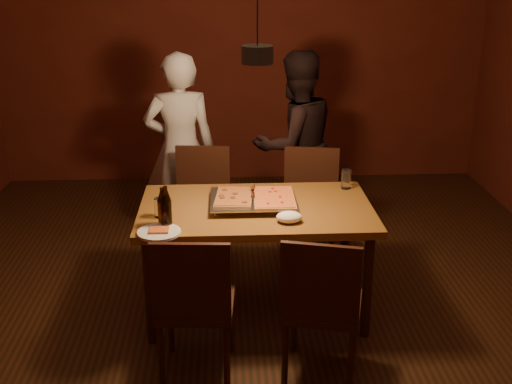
{
  "coord_description": "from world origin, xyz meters",
  "views": [
    {
      "loc": [
        -0.2,
        -3.63,
        2.27
      ],
      "look_at": [
        0.0,
        0.21,
        0.85
      ],
      "focal_mm": 45.0,
      "sensor_mm": 36.0,
      "label": 1
    }
  ],
  "objects_px": {
    "chair_near_right": "(321,297)",
    "pendant_lamp": "(257,53)",
    "beer_bottle_a": "(163,206)",
    "beer_bottle_b": "(166,206)",
    "pizza_tray": "(253,202)",
    "chair_near_left": "(194,295)",
    "plate_slice": "(159,232)",
    "chair_far_right": "(310,196)",
    "diner_dark": "(295,145)",
    "dining_table": "(256,217)",
    "diner_white": "(180,149)",
    "chair_far_left": "(202,194)"
  },
  "relations": [
    {
      "from": "chair_near_right",
      "to": "pendant_lamp",
      "type": "xyz_separation_m",
      "value": [
        -0.32,
        0.6,
        1.22
      ]
    },
    {
      "from": "beer_bottle_a",
      "to": "pendant_lamp",
      "type": "relative_size",
      "value": 0.21
    },
    {
      "from": "chair_near_right",
      "to": "beer_bottle_b",
      "type": "bearing_deg",
      "value": 163.49
    },
    {
      "from": "pizza_tray",
      "to": "beer_bottle_a",
      "type": "bearing_deg",
      "value": -149.18
    },
    {
      "from": "pizza_tray",
      "to": "chair_near_left",
      "type": "bearing_deg",
      "value": -111.13
    },
    {
      "from": "chair_near_right",
      "to": "plate_slice",
      "type": "xyz_separation_m",
      "value": [
        -0.9,
        0.41,
        0.22
      ]
    },
    {
      "from": "chair_near_left",
      "to": "pendant_lamp",
      "type": "height_order",
      "value": "pendant_lamp"
    },
    {
      "from": "chair_near_right",
      "to": "beer_bottle_a",
      "type": "height_order",
      "value": "beer_bottle_a"
    },
    {
      "from": "chair_far_right",
      "to": "plate_slice",
      "type": "xyz_separation_m",
      "value": [
        -1.04,
        -1.14,
        0.22
      ]
    },
    {
      "from": "chair_far_right",
      "to": "plate_slice",
      "type": "height_order",
      "value": "chair_far_right"
    },
    {
      "from": "plate_slice",
      "to": "diner_dark",
      "type": "relative_size",
      "value": 0.16
    },
    {
      "from": "chair_near_left",
      "to": "pizza_tray",
      "type": "height_order",
      "value": "chair_near_left"
    },
    {
      "from": "pizza_tray",
      "to": "beer_bottle_a",
      "type": "xyz_separation_m",
      "value": [
        -0.55,
        -0.29,
        0.09
      ]
    },
    {
      "from": "pizza_tray",
      "to": "beer_bottle_b",
      "type": "relative_size",
      "value": 2.18
    },
    {
      "from": "beer_bottle_a",
      "to": "chair_near_left",
      "type": "bearing_deg",
      "value": -68.65
    },
    {
      "from": "beer_bottle_b",
      "to": "chair_near_right",
      "type": "bearing_deg",
      "value": -31.02
    },
    {
      "from": "dining_table",
      "to": "chair_far_right",
      "type": "height_order",
      "value": "chair_far_right"
    },
    {
      "from": "chair_near_right",
      "to": "chair_far_right",
      "type": "bearing_deg",
      "value": 99.26
    },
    {
      "from": "dining_table",
      "to": "pizza_tray",
      "type": "relative_size",
      "value": 2.73
    },
    {
      "from": "dining_table",
      "to": "chair_near_left",
      "type": "relative_size",
      "value": 3.09
    },
    {
      "from": "chair_near_right",
      "to": "diner_white",
      "type": "bearing_deg",
      "value": 127.79
    },
    {
      "from": "chair_far_left",
      "to": "beer_bottle_a",
      "type": "bearing_deg",
      "value": 85.55
    },
    {
      "from": "pizza_tray",
      "to": "plate_slice",
      "type": "bearing_deg",
      "value": -139.59
    },
    {
      "from": "beer_bottle_b",
      "to": "dining_table",
      "type": "bearing_deg",
      "value": 27.97
    },
    {
      "from": "chair_far_left",
      "to": "plate_slice",
      "type": "distance_m",
      "value": 1.26
    },
    {
      "from": "chair_far_left",
      "to": "diner_dark",
      "type": "bearing_deg",
      "value": -142.19
    },
    {
      "from": "diner_dark",
      "to": "pendant_lamp",
      "type": "xyz_separation_m",
      "value": [
        -0.4,
        -1.51,
        0.98
      ]
    },
    {
      "from": "beer_bottle_a",
      "to": "beer_bottle_b",
      "type": "height_order",
      "value": "beer_bottle_b"
    },
    {
      "from": "beer_bottle_a",
      "to": "chair_far_left",
      "type": "bearing_deg",
      "value": 79.73
    },
    {
      "from": "dining_table",
      "to": "pizza_tray",
      "type": "bearing_deg",
      "value": 125.26
    },
    {
      "from": "chair_far_left",
      "to": "chair_near_right",
      "type": "height_order",
      "value": "same"
    },
    {
      "from": "dining_table",
      "to": "beer_bottle_b",
      "type": "distance_m",
      "value": 0.65
    },
    {
      "from": "chair_far_left",
      "to": "beer_bottle_a",
      "type": "xyz_separation_m",
      "value": [
        -0.2,
        -1.08,
        0.33
      ]
    },
    {
      "from": "pizza_tray",
      "to": "diner_dark",
      "type": "bearing_deg",
      "value": 75.69
    },
    {
      "from": "chair_far_right",
      "to": "chair_near_left",
      "type": "bearing_deg",
      "value": 71.29
    },
    {
      "from": "chair_far_right",
      "to": "chair_near_left",
      "type": "distance_m",
      "value": 1.71
    },
    {
      "from": "beer_bottle_a",
      "to": "diner_dark",
      "type": "relative_size",
      "value": 0.15
    },
    {
      "from": "pizza_tray",
      "to": "chair_near_right",
      "type": "bearing_deg",
      "value": -64.8
    },
    {
      "from": "chair_far_left",
      "to": "pendant_lamp",
      "type": "xyz_separation_m",
      "value": [
        0.37,
        -1.03,
        1.22
      ]
    },
    {
      "from": "beer_bottle_a",
      "to": "pendant_lamp",
      "type": "bearing_deg",
      "value": 4.88
    },
    {
      "from": "beer_bottle_b",
      "to": "diner_white",
      "type": "xyz_separation_m",
      "value": [
        -0.01,
        1.5,
        -0.09
      ]
    },
    {
      "from": "diner_dark",
      "to": "chair_near_right",
      "type": "bearing_deg",
      "value": 62.89
    },
    {
      "from": "chair_near_left",
      "to": "beer_bottle_a",
      "type": "xyz_separation_m",
      "value": [
        -0.19,
        0.5,
        0.33
      ]
    },
    {
      "from": "beer_bottle_a",
      "to": "pendant_lamp",
      "type": "height_order",
      "value": "pendant_lamp"
    },
    {
      "from": "chair_near_right",
      "to": "pizza_tray",
      "type": "distance_m",
      "value": 0.93
    },
    {
      "from": "chair_far_left",
      "to": "diner_white",
      "type": "xyz_separation_m",
      "value": [
        -0.18,
        0.39,
        0.25
      ]
    },
    {
      "from": "chair_near_left",
      "to": "pendant_lamp",
      "type": "distance_m",
      "value": 1.39
    },
    {
      "from": "beer_bottle_b",
      "to": "diner_dark",
      "type": "xyz_separation_m",
      "value": [
        0.94,
        1.59,
        -0.09
      ]
    },
    {
      "from": "plate_slice",
      "to": "dining_table",
      "type": "bearing_deg",
      "value": 34.36
    },
    {
      "from": "chair_far_left",
      "to": "plate_slice",
      "type": "relative_size",
      "value": 1.9
    }
  ]
}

